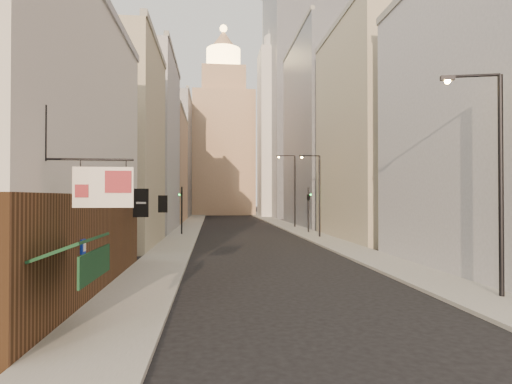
{
  "coord_description": "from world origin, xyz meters",
  "views": [
    {
      "loc": [
        -3.57,
        -8.89,
        3.87
      ],
      "look_at": [
        -1.01,
        16.08,
        4.21
      ],
      "focal_mm": 30.0,
      "sensor_mm": 36.0,
      "label": 1
    }
  ],
  "objects_px": {
    "streetlamp_near": "(495,170)",
    "streetlamp_far": "(293,186)",
    "traffic_light_right": "(308,199)",
    "clock_tower": "(223,140)",
    "white_tower": "(279,126)",
    "streetlamp_mid": "(317,191)",
    "traffic_light_left": "(182,200)"
  },
  "relations": [
    {
      "from": "streetlamp_near",
      "to": "streetlamp_far",
      "type": "xyz_separation_m",
      "value": [
        -0.37,
        38.92,
        0.43
      ]
    },
    {
      "from": "streetlamp_far",
      "to": "traffic_light_right",
      "type": "height_order",
      "value": "streetlamp_far"
    },
    {
      "from": "clock_tower",
      "to": "white_tower",
      "type": "bearing_deg",
      "value": -51.84
    },
    {
      "from": "streetlamp_near",
      "to": "streetlamp_mid",
      "type": "distance_m",
      "value": 24.86
    },
    {
      "from": "traffic_light_left",
      "to": "clock_tower",
      "type": "bearing_deg",
      "value": -102.62
    },
    {
      "from": "white_tower",
      "to": "streetlamp_mid",
      "type": "bearing_deg",
      "value": -94.33
    },
    {
      "from": "clock_tower",
      "to": "streetlamp_mid",
      "type": "relative_size",
      "value": 5.65
    },
    {
      "from": "white_tower",
      "to": "traffic_light_right",
      "type": "height_order",
      "value": "white_tower"
    },
    {
      "from": "streetlamp_near",
      "to": "traffic_light_right",
      "type": "bearing_deg",
      "value": 104.7
    },
    {
      "from": "clock_tower",
      "to": "streetlamp_near",
      "type": "relative_size",
      "value": 5.21
    },
    {
      "from": "traffic_light_left",
      "to": "streetlamp_mid",
      "type": "bearing_deg",
      "value": 154.79
    },
    {
      "from": "streetlamp_far",
      "to": "traffic_light_left",
      "type": "bearing_deg",
      "value": -139.31
    },
    {
      "from": "streetlamp_far",
      "to": "traffic_light_right",
      "type": "distance_m",
      "value": 8.98
    },
    {
      "from": "streetlamp_mid",
      "to": "traffic_light_right",
      "type": "relative_size",
      "value": 1.59
    },
    {
      "from": "white_tower",
      "to": "traffic_light_left",
      "type": "xyz_separation_m",
      "value": [
        -16.7,
        -42.45,
        -14.97
      ]
    },
    {
      "from": "traffic_light_left",
      "to": "traffic_light_right",
      "type": "xyz_separation_m",
      "value": [
        13.46,
        0.86,
        0.15
      ]
    },
    {
      "from": "clock_tower",
      "to": "streetlamp_mid",
      "type": "bearing_deg",
      "value": -83.01
    },
    {
      "from": "streetlamp_far",
      "to": "streetlamp_near",
      "type": "bearing_deg",
      "value": -84.59
    },
    {
      "from": "traffic_light_left",
      "to": "traffic_light_right",
      "type": "relative_size",
      "value": 1.0
    },
    {
      "from": "white_tower",
      "to": "streetlamp_far",
      "type": "xyz_separation_m",
      "value": [
        -3.25,
        -32.74,
        -13.26
      ]
    },
    {
      "from": "clock_tower",
      "to": "streetlamp_near",
      "type": "xyz_separation_m",
      "value": [
        8.12,
        -85.66,
        -12.71
      ]
    },
    {
      "from": "streetlamp_near",
      "to": "traffic_light_left",
      "type": "bearing_deg",
      "value": 129.32
    },
    {
      "from": "clock_tower",
      "to": "traffic_light_right",
      "type": "height_order",
      "value": "clock_tower"
    },
    {
      "from": "clock_tower",
      "to": "traffic_light_right",
      "type": "relative_size",
      "value": 8.98
    },
    {
      "from": "traffic_light_left",
      "to": "traffic_light_right",
      "type": "distance_m",
      "value": 13.48
    },
    {
      "from": "streetlamp_mid",
      "to": "traffic_light_left",
      "type": "height_order",
      "value": "streetlamp_mid"
    },
    {
      "from": "streetlamp_mid",
      "to": "traffic_light_left",
      "type": "bearing_deg",
      "value": 156.73
    },
    {
      "from": "white_tower",
      "to": "streetlamp_near",
      "type": "height_order",
      "value": "white_tower"
    },
    {
      "from": "streetlamp_mid",
      "to": "traffic_light_left",
      "type": "relative_size",
      "value": 1.59
    },
    {
      "from": "white_tower",
      "to": "streetlamp_mid",
      "type": "height_order",
      "value": "white_tower"
    },
    {
      "from": "clock_tower",
      "to": "streetlamp_far",
      "type": "distance_m",
      "value": 48.95
    },
    {
      "from": "clock_tower",
      "to": "streetlamp_near",
      "type": "bearing_deg",
      "value": -84.58
    }
  ]
}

